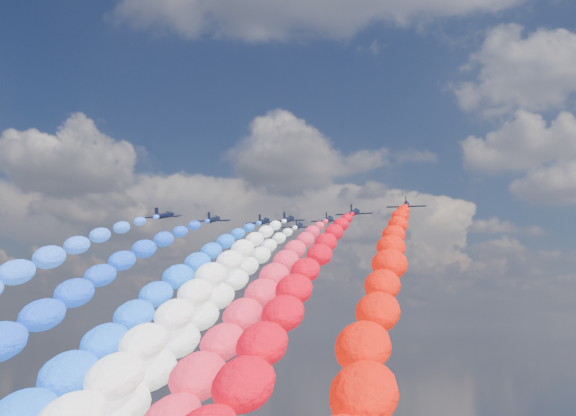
# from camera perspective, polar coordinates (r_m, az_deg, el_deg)

# --- Properties ---
(jet_0) EXTENTS (8.94, 11.88, 4.89)m
(jet_0) POSITION_cam_1_polar(r_m,az_deg,el_deg) (167.83, -9.95, -0.60)
(jet_0) COLOR black
(jet_1) EXTENTS (8.82, 11.80, 4.89)m
(jet_1) POSITION_cam_1_polar(r_m,az_deg,el_deg) (172.55, -6.02, -0.93)
(jet_1) COLOR black
(trail_1) EXTENTS (6.21, 118.70, 47.44)m
(trail_1) POSITION_cam_1_polar(r_m,az_deg,el_deg) (114.68, -15.95, -7.20)
(trail_1) COLOR blue
(jet_2) EXTENTS (8.46, 11.54, 4.89)m
(jet_2) POSITION_cam_1_polar(r_m,az_deg,el_deg) (175.09, -1.97, -1.10)
(jet_2) COLOR black
(trail_2) EXTENTS (6.21, 118.70, 47.44)m
(trail_2) POSITION_cam_1_polar(r_m,az_deg,el_deg) (115.37, -9.66, -7.44)
(trail_2) COLOR #1661FF
(jet_3) EXTENTS (8.55, 11.61, 4.89)m
(jet_3) POSITION_cam_1_polar(r_m,az_deg,el_deg) (171.60, 0.03, -0.93)
(jet_3) COLOR black
(trail_3) EXTENTS (6.21, 118.70, 47.44)m
(trail_3) POSITION_cam_1_polar(r_m,az_deg,el_deg) (111.11, -6.83, -7.44)
(trail_3) COLOR white
(jet_4) EXTENTS (9.05, 11.96, 4.89)m
(jet_4) POSITION_cam_1_polar(r_m,az_deg,el_deg) (182.94, 0.86, -1.47)
(jet_4) COLOR black
(trail_4) EXTENTS (6.21, 118.70, 47.44)m
(trail_4) POSITION_cam_1_polar(r_m,az_deg,el_deg) (122.22, -4.94, -7.65)
(trail_4) COLOR white
(jet_5) EXTENTS (8.67, 11.69, 4.89)m
(jet_5) POSITION_cam_1_polar(r_m,az_deg,el_deg) (172.31, 3.30, -0.95)
(jet_5) COLOR black
(trail_5) EXTENTS (6.21, 118.70, 47.44)m
(trail_5) POSITION_cam_1_polar(r_m,az_deg,el_deg) (110.82, -1.70, -7.49)
(trail_5) COLOR #F72340
(jet_6) EXTENTS (8.85, 11.82, 4.89)m
(jet_6) POSITION_cam_1_polar(r_m,az_deg,el_deg) (161.87, 5.38, -0.37)
(jet_6) COLOR black
(trail_6) EXTENTS (6.21, 118.70, 47.44)m
(trail_6) POSITION_cam_1_polar(r_m,az_deg,el_deg) (99.80, 1.15, -7.28)
(trail_6) COLOR red
(jet_7) EXTENTS (8.70, 11.71, 4.89)m
(jet_7) POSITION_cam_1_polar(r_m,az_deg,el_deg) (153.31, 9.51, 0.23)
(jet_7) COLOR black
(trail_7) EXTENTS (6.21, 118.70, 47.44)m
(trail_7) POSITION_cam_1_polar(r_m,az_deg,el_deg) (90.51, 7.77, -6.97)
(trail_7) COLOR red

